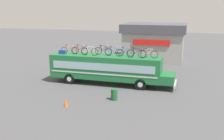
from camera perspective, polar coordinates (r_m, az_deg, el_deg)
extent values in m
plane|color=#4C4C4F|center=(26.11, -1.41, -2.97)|extent=(120.00, 120.00, 0.00)
cube|color=#1E6B38|center=(25.68, -1.43, 0.72)|extent=(10.90, 2.48, 2.25)
cube|color=#1E6B38|center=(24.74, 12.10, -1.77)|extent=(1.24, 2.28, 0.82)
cube|color=#99B7C6|center=(24.47, -2.33, 0.63)|extent=(10.03, 0.04, 0.70)
cube|color=#99B7C6|center=(26.80, -0.62, 1.76)|extent=(10.03, 0.04, 0.70)
cube|color=silver|center=(24.62, -2.32, -0.91)|extent=(10.47, 0.03, 0.12)
cube|color=silver|center=(26.95, -0.61, 0.35)|extent=(10.47, 0.03, 0.12)
cube|color=silver|center=(24.84, 13.61, -2.96)|extent=(0.16, 2.36, 0.24)
cylinder|color=black|center=(24.09, 6.23, -3.15)|extent=(1.05, 0.28, 1.05)
cylinder|color=silver|center=(24.09, 6.23, -3.15)|extent=(0.47, 0.30, 0.47)
cylinder|color=black|center=(26.18, 7.08, -1.83)|extent=(1.05, 0.28, 1.05)
cylinder|color=silver|center=(26.18, 7.08, -1.83)|extent=(0.47, 0.30, 0.47)
cylinder|color=black|center=(26.19, -9.22, -1.89)|extent=(1.05, 0.28, 1.05)
cylinder|color=silver|center=(26.19, -9.22, -1.89)|extent=(0.47, 0.30, 0.47)
cylinder|color=black|center=(28.13, -7.31, -0.77)|extent=(1.05, 0.28, 1.05)
cylinder|color=silver|center=(28.13, -7.31, -0.77)|extent=(0.47, 0.30, 0.47)
cube|color=#193899|center=(26.86, -10.78, 3.89)|extent=(0.68, 0.32, 0.36)
torus|color=black|center=(27.00, -10.34, 4.28)|extent=(0.66, 0.04, 0.66)
torus|color=black|center=(26.54, -8.24, 4.20)|extent=(0.66, 0.04, 0.66)
cylinder|color=orange|center=(26.82, -9.74, 4.79)|extent=(0.21, 0.04, 0.47)
cylinder|color=orange|center=(26.68, -9.11, 4.73)|extent=(0.50, 0.04, 0.46)
cylinder|color=orange|center=(26.69, -9.29, 5.23)|extent=(0.65, 0.04, 0.07)
cylinder|color=orange|center=(26.91, -9.95, 4.29)|extent=(0.41, 0.03, 0.05)
cylinder|color=orange|center=(26.91, -10.13, 4.78)|extent=(0.26, 0.03, 0.49)
cylinder|color=orange|center=(26.54, -8.45, 4.69)|extent=(0.22, 0.03, 0.46)
cylinder|color=silver|center=(26.55, -8.66, 5.28)|extent=(0.03, 0.44, 0.03)
ellipsoid|color=black|center=(26.82, -9.93, 5.36)|extent=(0.20, 0.08, 0.06)
torus|color=black|center=(26.54, -7.98, 4.27)|extent=(0.72, 0.04, 0.72)
torus|color=black|center=(26.16, -6.00, 4.20)|extent=(0.72, 0.04, 0.72)
cylinder|color=red|center=(26.38, -7.41, 4.83)|extent=(0.19, 0.04, 0.51)
cylinder|color=red|center=(26.27, -6.81, 4.77)|extent=(0.46, 0.04, 0.49)
cylinder|color=red|center=(26.27, -6.98, 5.32)|extent=(0.59, 0.04, 0.07)
cylinder|color=red|center=(26.47, -7.61, 4.28)|extent=(0.38, 0.03, 0.05)
cylinder|color=red|center=(26.46, -7.78, 4.82)|extent=(0.24, 0.03, 0.53)
cylinder|color=red|center=(26.15, -6.19, 4.73)|extent=(0.21, 0.03, 0.50)
cylinder|color=silver|center=(26.15, -6.39, 5.37)|extent=(0.03, 0.44, 0.03)
ellipsoid|color=black|center=(26.38, -7.58, 5.46)|extent=(0.20, 0.08, 0.06)
torus|color=black|center=(25.74, -6.03, 4.04)|extent=(0.71, 0.04, 0.71)
torus|color=black|center=(25.36, -3.82, 3.95)|extent=(0.71, 0.04, 0.71)
cylinder|color=white|center=(25.58, -5.39, 4.61)|extent=(0.20, 0.04, 0.51)
cylinder|color=white|center=(25.47, -4.73, 4.54)|extent=(0.49, 0.04, 0.49)
cylinder|color=white|center=(25.46, -4.91, 5.10)|extent=(0.63, 0.04, 0.07)
cylinder|color=white|center=(25.66, -5.62, 4.04)|extent=(0.40, 0.03, 0.05)
cylinder|color=white|center=(25.66, -5.80, 4.60)|extent=(0.26, 0.03, 0.53)
cylinder|color=white|center=(25.36, -4.03, 4.49)|extent=(0.22, 0.03, 0.50)
cylinder|color=silver|center=(25.35, -4.25, 5.15)|extent=(0.03, 0.44, 0.03)
ellipsoid|color=black|center=(25.57, -5.58, 5.25)|extent=(0.20, 0.08, 0.06)
torus|color=black|center=(26.01, -2.98, 4.21)|extent=(0.73, 0.04, 0.73)
torus|color=black|center=(25.70, -0.83, 4.11)|extent=(0.73, 0.04, 0.73)
cylinder|color=black|center=(25.87, -2.35, 4.78)|extent=(0.20, 0.04, 0.52)
cylinder|color=black|center=(25.78, -1.70, 4.71)|extent=(0.48, 0.04, 0.50)
cylinder|color=black|center=(25.77, -1.88, 5.28)|extent=(0.61, 0.04, 0.07)
cylinder|color=black|center=(25.95, -2.58, 4.21)|extent=(0.39, 0.03, 0.05)
cylinder|color=black|center=(25.93, -2.75, 4.77)|extent=(0.25, 0.03, 0.54)
cylinder|color=black|center=(25.68, -1.02, 4.66)|extent=(0.21, 0.03, 0.51)
cylinder|color=silver|center=(25.67, -1.22, 5.33)|extent=(0.03, 0.44, 0.03)
ellipsoid|color=black|center=(25.85, -2.52, 5.43)|extent=(0.20, 0.08, 0.06)
torus|color=black|center=(25.21, -0.80, 3.91)|extent=(0.70, 0.04, 0.70)
torus|color=black|center=(24.92, 1.54, 3.79)|extent=(0.70, 0.04, 0.70)
cylinder|color=#197FDB|center=(25.08, -0.11, 4.47)|extent=(0.20, 0.04, 0.50)
cylinder|color=#197FDB|center=(24.99, 0.60, 4.40)|extent=(0.49, 0.04, 0.48)
cylinder|color=#197FDB|center=(24.98, 0.41, 4.97)|extent=(0.64, 0.04, 0.07)
cylinder|color=#197FDB|center=(25.15, -0.36, 3.91)|extent=(0.41, 0.03, 0.05)
cylinder|color=#197FDB|center=(25.13, -0.55, 4.47)|extent=(0.26, 0.03, 0.52)
cylinder|color=#197FDB|center=(24.91, 1.33, 4.35)|extent=(0.22, 0.03, 0.49)
cylinder|color=silver|center=(24.89, 1.12, 5.01)|extent=(0.03, 0.44, 0.03)
ellipsoid|color=black|center=(25.06, -0.29, 5.13)|extent=(0.20, 0.08, 0.06)
torus|color=black|center=(25.19, 1.89, 3.83)|extent=(0.65, 0.04, 0.65)
torus|color=black|center=(24.97, 4.07, 3.72)|extent=(0.65, 0.04, 0.65)
cylinder|color=#197FDB|center=(25.08, 2.54, 4.34)|extent=(0.19, 0.04, 0.46)
cylinder|color=#197FDB|center=(25.02, 3.20, 4.28)|extent=(0.46, 0.04, 0.44)
cylinder|color=#197FDB|center=(25.00, 3.03, 4.79)|extent=(0.59, 0.04, 0.07)
cylinder|color=#197FDB|center=(25.15, 2.30, 3.83)|extent=(0.37, 0.03, 0.05)
cylinder|color=#197FDB|center=(25.13, 2.13, 4.34)|extent=(0.24, 0.03, 0.48)
cylinder|color=#197FDB|center=(24.95, 3.88, 4.22)|extent=(0.21, 0.03, 0.45)
cylinder|color=silver|center=(24.93, 3.69, 4.84)|extent=(0.03, 0.44, 0.03)
ellipsoid|color=black|center=(25.06, 2.37, 4.94)|extent=(0.20, 0.08, 0.06)
torus|color=black|center=(24.37, 4.03, 3.58)|extent=(0.73, 0.04, 0.73)
torus|color=black|center=(24.17, 6.53, 3.44)|extent=(0.73, 0.04, 0.73)
cylinder|color=black|center=(24.26, 4.79, 4.18)|extent=(0.21, 0.04, 0.52)
cylinder|color=black|center=(24.20, 5.54, 4.10)|extent=(0.50, 0.04, 0.50)
cylinder|color=black|center=(24.18, 5.35, 4.70)|extent=(0.65, 0.04, 0.07)
cylinder|color=black|center=(24.33, 4.50, 3.57)|extent=(0.41, 0.03, 0.05)
cylinder|color=black|center=(24.30, 4.31, 4.18)|extent=(0.26, 0.03, 0.54)
cylinder|color=black|center=(24.14, 6.32, 4.03)|extent=(0.22, 0.03, 0.51)
cylinder|color=silver|center=(24.11, 6.11, 4.74)|extent=(0.03, 0.44, 0.03)
ellipsoid|color=black|center=(24.23, 4.60, 4.87)|extent=(0.20, 0.08, 0.06)
torus|color=black|center=(24.42, 6.92, 3.49)|extent=(0.69, 0.04, 0.69)
torus|color=black|center=(24.28, 9.23, 3.36)|extent=(0.69, 0.04, 0.69)
cylinder|color=white|center=(24.33, 7.63, 4.06)|extent=(0.19, 0.04, 0.49)
cylinder|color=white|center=(24.29, 8.32, 3.98)|extent=(0.46, 0.04, 0.48)
cylinder|color=white|center=(24.27, 8.15, 4.56)|extent=(0.60, 0.04, 0.07)
cylinder|color=white|center=(24.39, 7.36, 3.49)|extent=(0.38, 0.03, 0.05)
cylinder|color=white|center=(24.36, 7.19, 4.06)|extent=(0.24, 0.03, 0.51)
cylinder|color=white|center=(24.26, 9.04, 3.92)|extent=(0.21, 0.03, 0.48)
cylinder|color=silver|center=(24.22, 8.86, 4.60)|extent=(0.03, 0.44, 0.03)
ellipsoid|color=black|center=(24.30, 7.46, 4.73)|extent=(0.20, 0.08, 0.06)
cube|color=#9E9E99|center=(38.54, 9.20, 5.22)|extent=(8.10, 6.63, 4.01)
cube|color=#4C4C56|center=(38.27, 9.34, 9.07)|extent=(8.75, 7.16, 1.19)
cube|color=red|center=(35.07, 8.53, 5.91)|extent=(4.86, 0.16, 0.70)
cylinder|color=#1E592D|center=(21.40, 0.47, -5.39)|extent=(0.53, 0.53, 0.91)
cone|color=orange|center=(20.39, -10.01, -7.04)|extent=(0.29, 0.29, 0.59)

